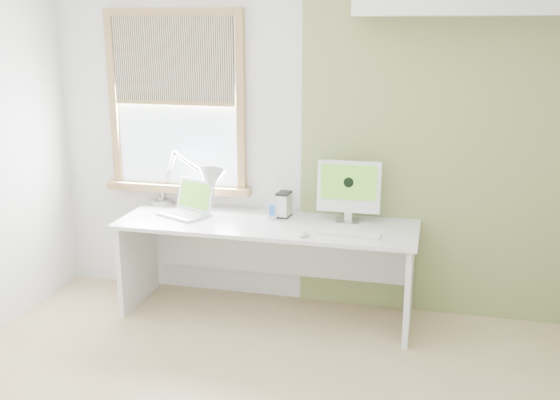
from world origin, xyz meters
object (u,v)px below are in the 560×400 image
(desk_lamp, at_px, (201,182))
(external_drive, at_px, (284,205))
(desk, at_px, (269,245))
(laptop, at_px, (189,206))
(imac, at_px, (349,188))

(desk_lamp, bearing_deg, external_drive, 1.24)
(desk_lamp, bearing_deg, desk, -11.12)
(laptop, relative_size, imac, 0.98)
(desk_lamp, height_order, external_drive, desk_lamp)
(imac, bearing_deg, external_drive, 178.88)
(desk, relative_size, imac, 4.75)
(desk_lamp, xyz_separation_m, laptop, (-0.07, -0.09, -0.17))
(desk, height_order, desk_lamp, desk_lamp)
(desk, relative_size, desk_lamp, 2.97)
(desk_lamp, relative_size, laptop, 1.63)
(external_drive, bearing_deg, laptop, -171.55)
(laptop, height_order, imac, imac)
(desk, distance_m, external_drive, 0.33)
(desk, height_order, external_drive, external_drive)
(desk, xyz_separation_m, laptop, (-0.64, 0.02, 0.26))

